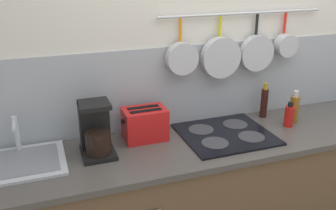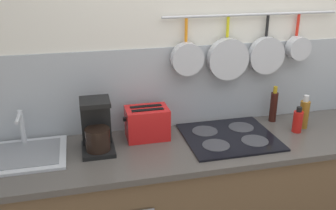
# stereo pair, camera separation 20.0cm
# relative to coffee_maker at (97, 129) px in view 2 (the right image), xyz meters

# --- Properties ---
(wall_back) EXTENTS (7.20, 0.16, 2.60)m
(wall_back) POSITION_rel_coffee_maker_xyz_m (1.00, 0.25, 0.26)
(wall_back) COLOR silver
(wall_back) RESTS_ON ground_plane
(cabinet_base) EXTENTS (3.29, 0.55, 0.85)m
(cabinet_base) POSITION_rel_coffee_maker_xyz_m (1.00, -0.07, -0.58)
(cabinet_base) COLOR brown
(cabinet_base) RESTS_ON ground_plane
(countertop) EXTENTS (3.33, 0.58, 0.03)m
(countertop) POSITION_rel_coffee_maker_xyz_m (1.00, -0.07, -0.14)
(countertop) COLOR #4C4742
(countertop) RESTS_ON cabinet_base
(sink_basin) EXTENTS (0.46, 0.38, 0.21)m
(sink_basin) POSITION_rel_coffee_maker_xyz_m (-0.40, 0.01, -0.10)
(sink_basin) COLOR #B7BABF
(sink_basin) RESTS_ON countertop
(coffee_maker) EXTENTS (0.18, 0.21, 0.29)m
(coffee_maker) POSITION_rel_coffee_maker_xyz_m (0.00, 0.00, 0.00)
(coffee_maker) COLOR black
(coffee_maker) RESTS_ON countertop
(toaster) EXTENTS (0.26, 0.17, 0.19)m
(toaster) POSITION_rel_coffee_maker_xyz_m (0.29, 0.08, -0.03)
(toaster) COLOR red
(toaster) RESTS_ON countertop
(cooktop) EXTENTS (0.53, 0.48, 0.01)m
(cooktop) POSITION_rel_coffee_maker_xyz_m (0.76, -0.04, -0.12)
(cooktop) COLOR black
(cooktop) RESTS_ON countertop
(bottle_vinegar) EXTENTS (0.05, 0.05, 0.24)m
(bottle_vinegar) POSITION_rel_coffee_maker_xyz_m (1.13, 0.13, -0.02)
(bottle_vinegar) COLOR #33140F
(bottle_vinegar) RESTS_ON countertop
(bottle_cooking_wine) EXTENTS (0.06, 0.06, 0.16)m
(bottle_cooking_wine) POSITION_rel_coffee_maker_xyz_m (1.20, -0.06, -0.05)
(bottle_cooking_wine) COLOR red
(bottle_cooking_wine) RESTS_ON countertop
(bottle_olive_oil) EXTENTS (0.06, 0.06, 0.21)m
(bottle_olive_oil) POSITION_rel_coffee_maker_xyz_m (1.27, -0.01, -0.03)
(bottle_olive_oil) COLOR #8C5919
(bottle_olive_oil) RESTS_ON countertop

